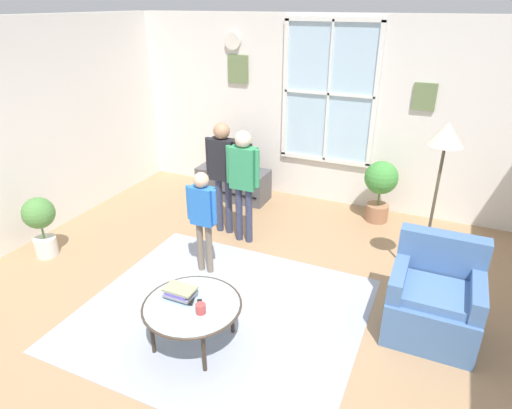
# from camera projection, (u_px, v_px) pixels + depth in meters

# --- Properties ---
(ground_plane) EXTENTS (6.49, 6.43, 0.02)m
(ground_plane) POSITION_uv_depth(u_px,v_px,m) (235.00, 312.00, 4.27)
(ground_plane) COLOR #9E7A56
(back_wall) EXTENTS (5.89, 0.17, 2.61)m
(back_wall) POSITION_uv_depth(u_px,v_px,m) (327.00, 112.00, 6.17)
(back_wall) COLOR silver
(back_wall) RESTS_ON ground_plane
(area_rug) EXTENTS (2.63, 2.34, 0.01)m
(area_rug) POSITION_uv_depth(u_px,v_px,m) (222.00, 313.00, 4.23)
(area_rug) COLOR #999EAD
(area_rug) RESTS_ON ground_plane
(tv_stand) EXTENTS (1.07, 0.46, 0.46)m
(tv_stand) POSITION_uv_depth(u_px,v_px,m) (233.00, 183.00, 6.63)
(tv_stand) COLOR #4C4C51
(tv_stand) RESTS_ON ground_plane
(television) EXTENTS (0.62, 0.08, 0.43)m
(television) POSITION_uv_depth(u_px,v_px,m) (233.00, 155.00, 6.43)
(television) COLOR #4C4C4C
(television) RESTS_ON tv_stand
(armchair) EXTENTS (0.76, 0.74, 0.87)m
(armchair) POSITION_uv_depth(u_px,v_px,m) (434.00, 300.00, 3.89)
(armchair) COLOR #476B9E
(armchair) RESTS_ON ground_plane
(coffee_table) EXTENTS (0.85, 0.85, 0.41)m
(coffee_table) POSITION_uv_depth(u_px,v_px,m) (192.00, 306.00, 3.72)
(coffee_table) COLOR #99B2B7
(coffee_table) RESTS_ON ground_plane
(book_stack) EXTENTS (0.27, 0.19, 0.10)m
(book_stack) POSITION_uv_depth(u_px,v_px,m) (180.00, 292.00, 3.78)
(book_stack) COLOR #4F71A1
(book_stack) RESTS_ON coffee_table
(cup) EXTENTS (0.09, 0.09, 0.08)m
(cup) POSITION_uv_depth(u_px,v_px,m) (201.00, 309.00, 3.59)
(cup) COLOR #BF3F3F
(cup) RESTS_ON coffee_table
(remote_near_books) EXTENTS (0.09, 0.15, 0.02)m
(remote_near_books) POSITION_uv_depth(u_px,v_px,m) (192.00, 300.00, 3.75)
(remote_near_books) COLOR black
(remote_near_books) RESTS_ON coffee_table
(remote_near_cup) EXTENTS (0.10, 0.14, 0.02)m
(remote_near_cup) POSITION_uv_depth(u_px,v_px,m) (199.00, 305.00, 3.68)
(remote_near_cup) COLOR black
(remote_near_cup) RESTS_ON coffee_table
(person_black_shirt) EXTENTS (0.44, 0.20, 1.44)m
(person_black_shirt) POSITION_uv_depth(u_px,v_px,m) (223.00, 166.00, 5.36)
(person_black_shirt) COLOR #333851
(person_black_shirt) RESTS_ON ground_plane
(person_blue_shirt) EXTENTS (0.35, 0.16, 1.17)m
(person_blue_shirt) POSITION_uv_depth(u_px,v_px,m) (203.00, 212.00, 4.59)
(person_blue_shirt) COLOR #726656
(person_blue_shirt) RESTS_ON ground_plane
(person_green_shirt) EXTENTS (0.43, 0.19, 1.41)m
(person_green_shirt) POSITION_uv_depth(u_px,v_px,m) (243.00, 174.00, 5.15)
(person_green_shirt) COLOR #333851
(person_green_shirt) RESTS_ON ground_plane
(potted_plant_by_window) EXTENTS (0.44, 0.44, 0.85)m
(potted_plant_by_window) POSITION_uv_depth(u_px,v_px,m) (380.00, 185.00, 5.81)
(potted_plant_by_window) COLOR #9E6B4C
(potted_plant_by_window) RESTS_ON ground_plane
(potted_plant_corner) EXTENTS (0.36, 0.36, 0.73)m
(potted_plant_corner) POSITION_uv_depth(u_px,v_px,m) (40.00, 221.00, 5.02)
(potted_plant_corner) COLOR silver
(potted_plant_corner) RESTS_ON ground_plane
(floor_lamp) EXTENTS (0.32, 0.32, 1.74)m
(floor_lamp) POSITION_uv_depth(u_px,v_px,m) (444.00, 152.00, 4.08)
(floor_lamp) COLOR black
(floor_lamp) RESTS_ON ground_plane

